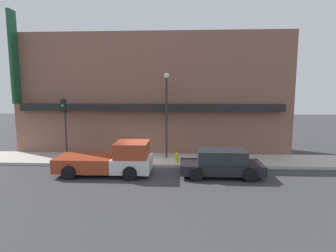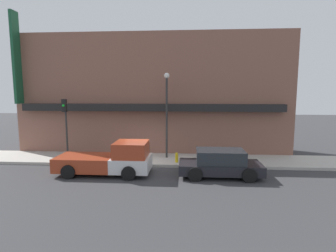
{
  "view_description": "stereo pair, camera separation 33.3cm",
  "coord_description": "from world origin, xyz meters",
  "px_view_note": "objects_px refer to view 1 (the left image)",
  "views": [
    {
      "loc": [
        2.16,
        -15.29,
        4.49
      ],
      "look_at": [
        1.32,
        1.22,
        2.38
      ],
      "focal_mm": 28.0,
      "sensor_mm": 36.0,
      "label": 1
    },
    {
      "loc": [
        2.49,
        -15.27,
        4.49
      ],
      "look_at": [
        1.32,
        1.22,
        2.38
      ],
      "focal_mm": 28.0,
      "sensor_mm": 36.0,
      "label": 2
    }
  ],
  "objects_px": {
    "parked_car": "(221,163)",
    "traffic_light": "(65,119)",
    "fire_hydrant": "(177,157)",
    "pickup_truck": "(111,160)",
    "street_lamp": "(166,105)"
  },
  "relations": [
    {
      "from": "pickup_truck",
      "to": "parked_car",
      "type": "bearing_deg",
      "value": -2.02
    },
    {
      "from": "traffic_light",
      "to": "pickup_truck",
      "type": "bearing_deg",
      "value": -31.54
    },
    {
      "from": "fire_hydrant",
      "to": "parked_car",
      "type": "bearing_deg",
      "value": -40.5
    },
    {
      "from": "pickup_truck",
      "to": "fire_hydrant",
      "type": "relative_size",
      "value": 8.4
    },
    {
      "from": "street_lamp",
      "to": "traffic_light",
      "type": "height_order",
      "value": "street_lamp"
    },
    {
      "from": "fire_hydrant",
      "to": "traffic_light",
      "type": "bearing_deg",
      "value": 179.39
    },
    {
      "from": "fire_hydrant",
      "to": "traffic_light",
      "type": "relative_size",
      "value": 0.16
    },
    {
      "from": "parked_car",
      "to": "traffic_light",
      "type": "distance_m",
      "value": 9.93
    },
    {
      "from": "pickup_truck",
      "to": "street_lamp",
      "type": "bearing_deg",
      "value": 46.44
    },
    {
      "from": "fire_hydrant",
      "to": "traffic_light",
      "type": "xyz_separation_m",
      "value": [
        -7.06,
        0.08,
        2.37
      ]
    },
    {
      "from": "pickup_truck",
      "to": "street_lamp",
      "type": "distance_m",
      "value": 5.2
    },
    {
      "from": "fire_hydrant",
      "to": "street_lamp",
      "type": "distance_m",
      "value": 3.47
    },
    {
      "from": "parked_car",
      "to": "street_lamp",
      "type": "bearing_deg",
      "value": 135.27
    },
    {
      "from": "traffic_light",
      "to": "fire_hydrant",
      "type": "bearing_deg",
      "value": -0.61
    },
    {
      "from": "parked_car",
      "to": "fire_hydrant",
      "type": "height_order",
      "value": "parked_car"
    }
  ]
}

